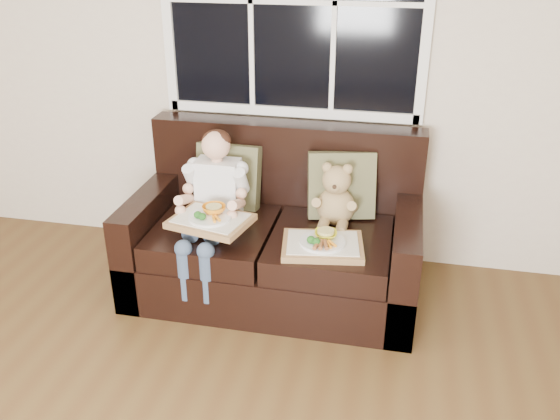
% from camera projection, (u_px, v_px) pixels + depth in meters
% --- Properties ---
extents(window_back, '(1.62, 0.04, 1.37)m').
position_uv_depth(window_back, '(293.00, 2.00, 3.45)').
color(window_back, black).
rests_on(window_back, room_walls).
extents(loveseat, '(1.70, 0.92, 0.96)m').
position_uv_depth(loveseat, '(276.00, 241.00, 3.62)').
color(loveseat, black).
rests_on(loveseat, ground).
extents(pillow_left, '(0.40, 0.20, 0.41)m').
position_uv_depth(pillow_left, '(228.00, 176.00, 3.68)').
color(pillow_left, brown).
rests_on(pillow_left, loveseat).
extents(pillow_right, '(0.43, 0.27, 0.41)m').
position_uv_depth(pillow_right, '(341.00, 185.00, 3.54)').
color(pillow_right, brown).
rests_on(pillow_right, loveseat).
extents(child, '(0.37, 0.59, 0.84)m').
position_uv_depth(child, '(213.00, 195.00, 3.44)').
color(child, silver).
rests_on(child, loveseat).
extents(teddy_bear, '(0.23, 0.29, 0.39)m').
position_uv_depth(teddy_bear, '(336.00, 199.00, 3.46)').
color(teddy_bear, tan).
rests_on(teddy_bear, loveseat).
extents(tray_left, '(0.48, 0.41, 0.10)m').
position_uv_depth(tray_left, '(211.00, 219.00, 3.30)').
color(tray_left, '#A8784B').
rests_on(tray_left, child).
extents(tray_right, '(0.48, 0.40, 0.10)m').
position_uv_depth(tray_right, '(323.00, 244.00, 3.23)').
color(tray_right, '#A8784B').
rests_on(tray_right, loveseat).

